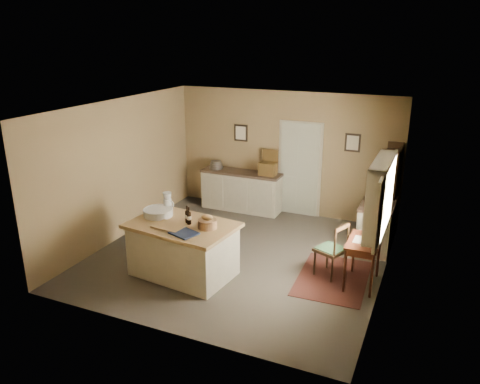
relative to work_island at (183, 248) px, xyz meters
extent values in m
plane|color=brown|center=(0.59, 0.99, -0.48)|extent=(5.00, 5.00, 0.00)
cube|color=olive|center=(0.59, 3.49, 0.87)|extent=(5.00, 0.10, 2.70)
cube|color=olive|center=(0.59, -1.51, 0.87)|extent=(5.00, 0.10, 2.70)
cube|color=olive|center=(-1.91, 0.99, 0.87)|extent=(0.10, 5.00, 2.70)
cube|color=olive|center=(3.09, 0.99, 0.87)|extent=(0.10, 5.00, 2.70)
plane|color=silver|center=(0.59, 0.99, 2.22)|extent=(5.00, 5.00, 0.00)
cube|color=#B1B399|center=(0.94, 3.46, 0.57)|extent=(0.97, 0.06, 2.11)
cube|color=black|center=(-0.46, 3.47, 1.24)|extent=(0.32, 0.02, 0.38)
cube|color=beige|center=(-0.46, 3.46, 1.24)|extent=(0.24, 0.01, 0.30)
cube|color=black|center=(2.04, 3.47, 1.24)|extent=(0.32, 0.02, 0.38)
cube|color=beige|center=(2.04, 3.46, 1.24)|extent=(0.24, 0.01, 0.30)
cube|color=beige|center=(2.96, 0.79, 0.54)|extent=(0.25, 1.32, 0.06)
cube|color=beige|center=(2.96, 0.79, 1.60)|extent=(0.25, 1.32, 0.06)
cube|color=white|center=(3.08, 0.79, 1.07)|extent=(0.01, 1.20, 1.00)
cube|color=beige|center=(3.05, -0.03, 1.07)|extent=(0.04, 0.35, 1.00)
cube|color=beige|center=(3.05, 1.61, 1.07)|extent=(0.04, 0.35, 1.00)
cube|color=beige|center=(0.01, 0.00, -0.06)|extent=(1.70, 1.17, 0.85)
cube|color=#A27E4E|center=(0.01, 0.00, 0.40)|extent=(1.83, 1.31, 0.06)
cylinder|color=white|center=(-0.55, 0.15, 0.48)|extent=(0.50, 0.50, 0.11)
cube|color=#A27E4E|center=(-0.11, -0.20, 0.44)|extent=(0.53, 0.40, 0.03)
cube|color=black|center=(0.24, -0.34, 0.44)|extent=(0.48, 0.43, 0.02)
cylinder|color=brown|center=(0.47, 0.01, 0.50)|extent=(0.30, 0.30, 0.14)
cylinder|color=black|center=(0.06, 0.08, 0.57)|extent=(0.07, 0.07, 0.29)
cylinder|color=black|center=(0.12, 0.04, 0.57)|extent=(0.07, 0.07, 0.29)
cube|color=beige|center=(-0.33, 3.19, -0.06)|extent=(1.80, 0.49, 0.85)
cube|color=#332319|center=(-0.33, 3.19, 0.39)|extent=(1.84, 0.52, 0.05)
cube|color=#4E3616|center=(0.30, 3.19, 0.56)|extent=(0.36, 0.27, 0.28)
cylinder|color=#59544F|center=(-0.96, 3.19, 0.51)|extent=(0.31, 0.31, 0.18)
cube|color=#431C15|center=(2.34, 0.85, -0.48)|extent=(1.17, 1.65, 0.01)
cube|color=#39180D|center=(2.79, 0.85, 0.27)|extent=(0.49, 0.80, 0.03)
cube|color=#39180D|center=(2.79, 0.85, 0.20)|extent=(0.43, 0.74, 0.10)
cube|color=silver|center=(2.74, 0.85, 0.29)|extent=(0.22, 0.30, 0.01)
cylinder|color=black|center=(2.89, 1.07, 0.31)|extent=(0.05, 0.05, 0.05)
cylinder|color=#39180D|center=(2.59, 0.49, -0.12)|extent=(0.04, 0.04, 0.72)
cylinder|color=#39180D|center=(2.99, 0.49, -0.12)|extent=(0.04, 0.04, 0.72)
cylinder|color=#39180D|center=(2.59, 1.21, -0.12)|extent=(0.04, 0.04, 0.72)
cylinder|color=#39180D|center=(2.99, 1.21, -0.12)|extent=(0.04, 0.04, 0.72)
cube|color=beige|center=(2.79, 2.34, -0.06)|extent=(0.57, 1.03, 0.85)
cube|color=#332319|center=(2.79, 2.34, 0.39)|extent=(0.60, 1.07, 0.05)
cylinder|color=silver|center=(2.76, 2.18, 0.46)|extent=(0.25, 0.25, 0.09)
cube|color=black|center=(2.90, 2.60, 0.44)|extent=(0.31, 0.04, 1.83)
cube|color=black|center=(2.90, 3.38, 0.44)|extent=(0.31, 0.04, 1.83)
cube|color=black|center=(3.05, 2.99, 0.44)|extent=(0.02, 0.83, 1.83)
cube|color=black|center=(2.90, 2.99, -0.44)|extent=(0.31, 0.79, 0.03)
cube|color=black|center=(2.90, 2.99, 0.02)|extent=(0.31, 0.79, 0.03)
cube|color=black|center=(2.90, 2.99, 0.48)|extent=(0.31, 0.79, 0.03)
cube|color=black|center=(2.90, 2.99, 0.85)|extent=(0.31, 0.79, 0.03)
cube|color=black|center=(2.90, 2.99, 1.21)|extent=(0.31, 0.79, 0.03)
cylinder|color=white|center=(2.90, 2.99, 0.54)|extent=(0.12, 0.12, 0.11)
camera|label=1|loc=(3.68, -6.06, 3.35)|focal=35.00mm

